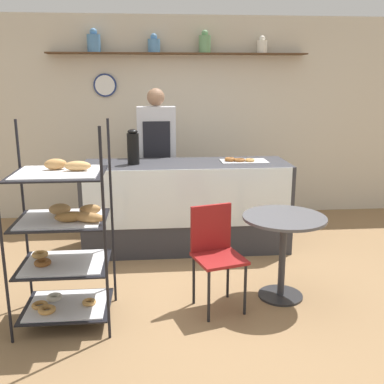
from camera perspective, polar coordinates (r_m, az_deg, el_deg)
name	(u,v)px	position (r m, az deg, el deg)	size (l,w,h in m)	color
ground_plane	(196,291)	(4.22, 0.49, -12.41)	(14.00, 14.00, 0.00)	olive
back_wall	(178,118)	(6.25, -1.74, 9.43)	(10.00, 0.30, 2.70)	beige
display_counter	(186,206)	(5.09, -0.73, -1.73)	(2.28, 0.73, 0.98)	#333338
pastry_rack	(64,237)	(3.61, -15.99, -5.55)	(0.73, 0.61, 1.58)	black
person_worker	(157,156)	(5.53, -4.48, 4.63)	(0.46, 0.23, 1.78)	#282833
cafe_table	(283,237)	(3.97, 11.53, -5.59)	(0.72, 0.72, 0.75)	#262628
cafe_chair	(215,246)	(3.78, 2.96, -6.91)	(0.47, 0.47, 0.87)	black
coffee_carafe	(133,147)	(4.92, -7.49, 5.67)	(0.13, 0.13, 0.38)	black
donut_tray_counter	(241,161)	(5.06, 6.29, 3.99)	(0.52, 0.28, 0.05)	silver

